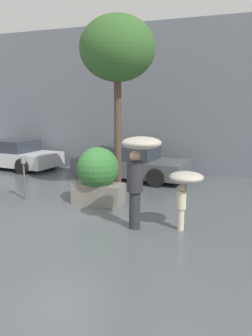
{
  "coord_description": "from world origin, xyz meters",
  "views": [
    {
      "loc": [
        3.93,
        -6.79,
        2.74
      ],
      "look_at": [
        1.01,
        1.6,
        1.05
      ],
      "focal_mm": 35.0,
      "sensor_mm": 36.0,
      "label": 1
    }
  ],
  "objects_px": {
    "person_adult": "(139,162)",
    "parked_car_far": "(14,155)",
    "person_child": "(185,182)",
    "planter_box": "(98,174)",
    "street_tree": "(117,50)",
    "parking_meter": "(24,169)",
    "parked_car_near": "(130,163)"
  },
  "relations": [
    {
      "from": "person_child",
      "to": "street_tree",
      "type": "height_order",
      "value": "street_tree"
    },
    {
      "from": "person_child",
      "to": "parked_car_far",
      "type": "height_order",
      "value": "person_child"
    },
    {
      "from": "parked_car_near",
      "to": "parking_meter",
      "type": "distance_m",
      "value": 4.31
    },
    {
      "from": "parked_car_far",
      "to": "street_tree",
      "type": "xyz_separation_m",
      "value": [
        5.95,
        -2.58,
        3.75
      ]
    },
    {
      "from": "parked_car_near",
      "to": "planter_box",
      "type": "bearing_deg",
      "value": -171.46
    },
    {
      "from": "parking_meter",
      "to": "street_tree",
      "type": "bearing_deg",
      "value": 32.24
    },
    {
      "from": "planter_box",
      "to": "street_tree",
      "type": "height_order",
      "value": "street_tree"
    },
    {
      "from": "person_adult",
      "to": "parked_car_far",
      "type": "height_order",
      "value": "person_adult"
    },
    {
      "from": "parked_car_near",
      "to": "street_tree",
      "type": "bearing_deg",
      "value": -165.86
    },
    {
      "from": "person_adult",
      "to": "parking_meter",
      "type": "bearing_deg",
      "value": 173.08
    },
    {
      "from": "planter_box",
      "to": "person_child",
      "type": "distance_m",
      "value": 2.91
    },
    {
      "from": "person_adult",
      "to": "parked_car_near",
      "type": "bearing_deg",
      "value": 120.24
    },
    {
      "from": "person_child",
      "to": "parking_meter",
      "type": "distance_m",
      "value": 4.94
    },
    {
      "from": "planter_box",
      "to": "street_tree",
      "type": "relative_size",
      "value": 0.3
    },
    {
      "from": "person_adult",
      "to": "parked_car_near",
      "type": "height_order",
      "value": "person_adult"
    },
    {
      "from": "planter_box",
      "to": "street_tree",
      "type": "bearing_deg",
      "value": 82.1
    },
    {
      "from": "parked_car_near",
      "to": "person_child",
      "type": "bearing_deg",
      "value": -143.36
    },
    {
      "from": "planter_box",
      "to": "street_tree",
      "type": "distance_m",
      "value": 3.69
    },
    {
      "from": "person_adult",
      "to": "person_child",
      "type": "xyz_separation_m",
      "value": [
        0.99,
        0.29,
        -0.44
      ]
    },
    {
      "from": "street_tree",
      "to": "parking_meter",
      "type": "xyz_separation_m",
      "value": [
        -2.38,
        -1.5,
        -3.41
      ]
    },
    {
      "from": "person_child",
      "to": "person_adult",
      "type": "bearing_deg",
      "value": 165.38
    },
    {
      "from": "person_child",
      "to": "street_tree",
      "type": "bearing_deg",
      "value": 105.14
    },
    {
      "from": "person_adult",
      "to": "person_child",
      "type": "distance_m",
      "value": 1.11
    },
    {
      "from": "street_tree",
      "to": "parked_car_far",
      "type": "bearing_deg",
      "value": 156.53
    },
    {
      "from": "person_child",
      "to": "parked_car_near",
      "type": "xyz_separation_m",
      "value": [
        -2.82,
        4.66,
        -0.5
      ]
    },
    {
      "from": "parked_car_far",
      "to": "street_tree",
      "type": "height_order",
      "value": "street_tree"
    },
    {
      "from": "person_child",
      "to": "planter_box",
      "type": "bearing_deg",
      "value": 124.32
    },
    {
      "from": "person_child",
      "to": "parking_meter",
      "type": "relative_size",
      "value": 1.03
    },
    {
      "from": "person_adult",
      "to": "street_tree",
      "type": "xyz_separation_m",
      "value": [
        -1.49,
        2.68,
        2.81
      ]
    },
    {
      "from": "person_adult",
      "to": "street_tree",
      "type": "height_order",
      "value": "street_tree"
    },
    {
      "from": "person_adult",
      "to": "parking_meter",
      "type": "height_order",
      "value": "person_adult"
    },
    {
      "from": "parked_car_near",
      "to": "parking_meter",
      "type": "bearing_deg",
      "value": 157.14
    }
  ]
}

